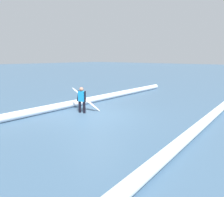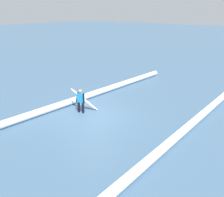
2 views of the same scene
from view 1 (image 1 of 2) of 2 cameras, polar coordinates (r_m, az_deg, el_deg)
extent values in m
plane|color=#3D5C77|center=(9.94, -4.91, -5.08)|extent=(166.02, 166.02, 0.00)
cylinder|color=black|center=(10.51, -9.59, -2.43)|extent=(0.14, 0.14, 0.64)
cylinder|color=black|center=(10.36, -8.30, -2.60)|extent=(0.14, 0.14, 0.64)
cube|color=#198CD8|center=(10.30, -9.06, 0.67)|extent=(0.29, 0.38, 0.54)
sphere|color=#A06C58|center=(10.23, -9.13, 2.73)|extent=(0.22, 0.22, 0.22)
cylinder|color=black|center=(10.42, -10.05, 0.76)|extent=(0.09, 0.23, 0.60)
cylinder|color=black|center=(10.19, -8.04, 0.57)|extent=(0.09, 0.12, 0.60)
ellipsoid|color=white|center=(10.71, -7.74, -0.25)|extent=(1.05, 1.50, 1.34)
ellipsoid|color=red|center=(10.71, -7.74, -0.23)|extent=(0.75, 1.15, 1.08)
cylinder|color=white|center=(13.25, -3.20, 0.23)|extent=(14.41, 1.17, 0.40)
cylinder|color=white|center=(8.74, 24.87, -7.33)|extent=(14.91, 0.50, 0.38)
camera|label=2|loc=(3.72, 179.64, 33.60)|focal=37.91mm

